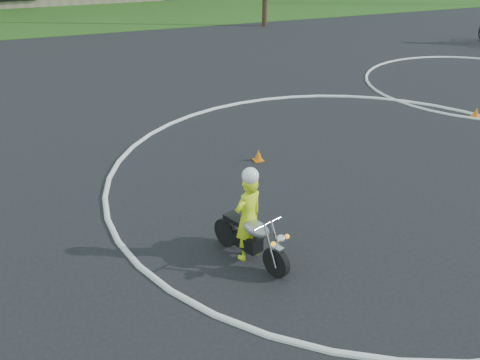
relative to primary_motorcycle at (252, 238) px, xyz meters
name	(u,v)px	position (x,y,z in m)	size (l,w,h in m)	color
ground	(447,239)	(3.77, -0.65, -0.47)	(120.00, 120.00, 0.00)	black
grass_strip	(152,14)	(3.77, 26.35, -0.46)	(120.00, 10.00, 0.02)	#1E4714
course_markings	(404,141)	(5.94, 3.71, -0.46)	(19.05, 19.05, 0.12)	silver
primary_motorcycle	(252,238)	(0.00, 0.00, 0.00)	(0.87, 1.75, 0.97)	black
rider_primary_grp	(248,215)	(-0.02, 0.13, 0.40)	(0.70, 0.59, 1.80)	#CFEE19
traffic_cones	(447,191)	(4.92, 0.76, -0.33)	(9.88, 8.22, 0.30)	orange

